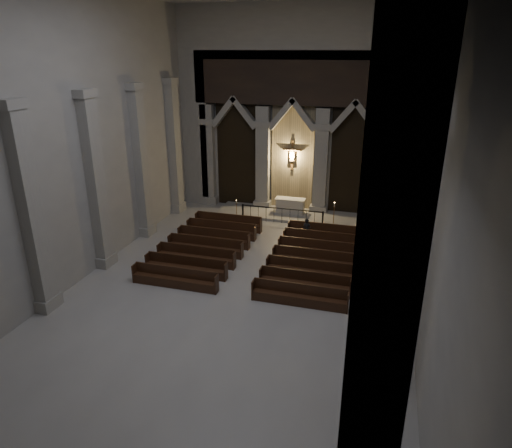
# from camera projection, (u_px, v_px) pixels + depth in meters

# --- Properties ---
(room) EXTENTS (24.00, 24.10, 12.00)m
(room) POSITION_uv_depth(u_px,v_px,m) (227.00, 109.00, 15.80)
(room) COLOR #A4A19B
(room) RESTS_ON ground
(sanctuary_wall) EXTENTS (14.00, 0.77, 12.00)m
(sanctuary_wall) POSITION_uv_depth(u_px,v_px,m) (293.00, 103.00, 26.51)
(sanctuary_wall) COLOR #9F9D95
(sanctuary_wall) RESTS_ON ground
(right_arcade) EXTENTS (1.00, 24.00, 12.00)m
(right_arcade) POSITION_uv_depth(u_px,v_px,m) (393.00, 103.00, 15.51)
(right_arcade) COLOR #9F9D95
(right_arcade) RESTS_ON ground
(left_pilasters) EXTENTS (0.60, 13.00, 8.03)m
(left_pilasters) POSITION_uv_depth(u_px,v_px,m) (121.00, 174.00, 21.99)
(left_pilasters) COLOR #9F9D95
(left_pilasters) RESTS_ON ground
(sanctuary_step) EXTENTS (8.50, 2.60, 0.15)m
(sanctuary_step) POSITION_uv_depth(u_px,v_px,m) (287.00, 214.00, 28.02)
(sanctuary_step) COLOR #9F9D95
(sanctuary_step) RESTS_ON ground
(altar) EXTENTS (1.81, 0.72, 0.92)m
(altar) POSITION_uv_depth(u_px,v_px,m) (290.00, 206.00, 27.84)
(altar) COLOR beige
(altar) RESTS_ON sanctuary_step
(altar_rail) EXTENTS (4.86, 0.09, 0.95)m
(altar_rail) POSITION_uv_depth(u_px,v_px,m) (282.00, 213.00, 26.53)
(altar_rail) COLOR black
(altar_rail) RESTS_ON ground
(candle_stand_left) EXTENTS (0.22, 0.22, 1.29)m
(candle_stand_left) POSITION_uv_depth(u_px,v_px,m) (237.00, 214.00, 27.12)
(candle_stand_left) COLOR #93602D
(candle_stand_left) RESTS_ON ground
(candle_stand_right) EXTENTS (0.26, 0.26, 1.55)m
(candle_stand_right) POSITION_uv_depth(u_px,v_px,m) (333.00, 221.00, 25.87)
(candle_stand_right) COLOR #93602D
(candle_stand_right) RESTS_ON ground
(pews) EXTENTS (9.27, 7.38, 0.86)m
(pews) POSITION_uv_depth(u_px,v_px,m) (258.00, 255.00, 21.96)
(pews) COLOR black
(pews) RESTS_ON ground
(worshipper) EXTENTS (0.48, 0.34, 1.23)m
(worshipper) POSITION_uv_depth(u_px,v_px,m) (306.00, 230.00, 24.08)
(worshipper) COLOR black
(worshipper) RESTS_ON ground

